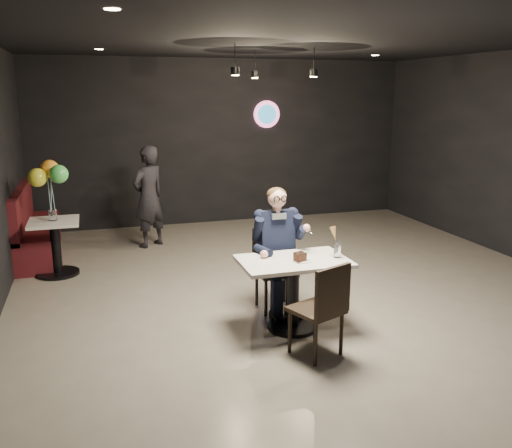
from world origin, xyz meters
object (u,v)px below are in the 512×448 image
object	(u,v)px
chair_far	(276,270)
booth_bench	(37,222)
balloon_vase	(53,215)
sundae_glass	(337,250)
seated_man	(276,248)
main_table	(293,294)
chair_near	(316,308)
passerby	(149,197)
side_table	(56,246)

from	to	relation	value
chair_far	booth_bench	size ratio (longest dim) A/B	0.44
balloon_vase	sundae_glass	bearing A→B (deg)	-42.17
seated_man	chair_far	bearing A→B (deg)	90.00
chair_far	seated_man	xyz separation A→B (m)	(0.00, -0.00, 0.26)
main_table	chair_near	bearing A→B (deg)	-90.00
chair_near	sundae_glass	bearing A→B (deg)	27.56
booth_bench	sundae_glass	bearing A→B (deg)	-48.61
main_table	booth_bench	distance (m)	4.47
booth_bench	passerby	distance (m)	1.69
sundae_glass	balloon_vase	world-z (taller)	sundae_glass
sundae_glass	chair_far	bearing A→B (deg)	126.39
seated_man	side_table	size ratio (longest dim) A/B	1.80
main_table	balloon_vase	world-z (taller)	balloon_vase
balloon_vase	passerby	world-z (taller)	passerby
seated_man	sundae_glass	world-z (taller)	seated_man
chair_far	balloon_vase	xyz separation A→B (m)	(-2.42, 1.99, 0.37)
main_table	chair_far	bearing A→B (deg)	90.00
seated_man	balloon_vase	distance (m)	3.14
balloon_vase	chair_far	bearing A→B (deg)	-39.40
main_table	side_table	distance (m)	3.51
chair_far	sundae_glass	size ratio (longest dim) A/B	5.63
side_table	passerby	xyz separation A→B (m)	(1.36, 1.05, 0.40)
balloon_vase	passerby	bearing A→B (deg)	37.62
chair_far	booth_bench	world-z (taller)	booth_bench
balloon_vase	chair_near	bearing A→B (deg)	-52.28
chair_near	passerby	xyz separation A→B (m)	(-1.06, 4.18, 0.34)
side_table	passerby	bearing A→B (deg)	37.62
balloon_vase	seated_man	bearing A→B (deg)	-39.40
booth_bench	passerby	bearing A→B (deg)	1.71
side_table	balloon_vase	bearing A→B (deg)	0.00
main_table	seated_man	world-z (taller)	seated_man
main_table	booth_bench	world-z (taller)	booth_bench
seated_man	passerby	world-z (taller)	passerby
booth_bench	main_table	bearing A→B (deg)	-52.43
sundae_glass	side_table	bearing A→B (deg)	137.83
seated_man	booth_bench	distance (m)	4.05
chair_near	passerby	bearing A→B (deg)	82.42
main_table	seated_man	xyz separation A→B (m)	(0.00, 0.55, 0.34)
chair_near	booth_bench	distance (m)	4.95
seated_man	booth_bench	xyz separation A→B (m)	(-2.72, 2.99, -0.20)
sundae_glass	side_table	xyz separation A→B (m)	(-2.88, 2.61, -0.43)
chair_near	passerby	world-z (taller)	passerby
main_table	seated_man	size ratio (longest dim) A/B	0.76
chair_near	booth_bench	world-z (taller)	booth_bench
chair_far	side_table	size ratio (longest dim) A/B	1.15
side_table	passerby	world-z (taller)	passerby
chair_far	sundae_glass	xyz separation A→B (m)	(0.45, -0.62, 0.37)
chair_near	sundae_glass	distance (m)	0.79
chair_near	balloon_vase	distance (m)	3.98
passerby	seated_man	bearing A→B (deg)	74.29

